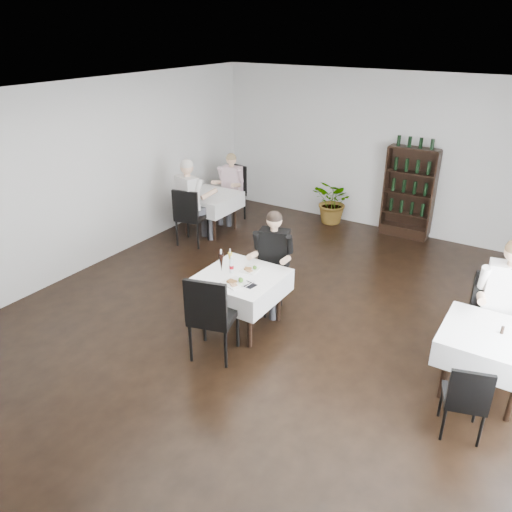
% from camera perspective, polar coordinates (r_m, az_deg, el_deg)
% --- Properties ---
extents(room_shell, '(9.00, 9.00, 9.00)m').
position_cam_1_polar(room_shell, '(6.07, 0.55, 3.27)').
color(room_shell, black).
rests_on(room_shell, ground).
extents(wine_shelf, '(0.90, 0.28, 1.75)m').
position_cam_1_polar(wine_shelf, '(9.85, 17.05, 6.81)').
color(wine_shelf, black).
rests_on(wine_shelf, ground).
extents(main_table, '(1.03, 1.03, 0.77)m').
position_cam_1_polar(main_table, '(6.59, -1.70, -3.32)').
color(main_table, black).
rests_on(main_table, ground).
extents(left_table, '(0.98, 0.98, 0.77)m').
position_cam_1_polar(left_table, '(9.75, -5.28, 6.24)').
color(left_table, black).
rests_on(left_table, ground).
extents(right_table, '(0.98, 0.98, 0.77)m').
position_cam_1_polar(right_table, '(5.99, 25.04, -9.16)').
color(right_table, black).
rests_on(right_table, ground).
extents(potted_tree, '(1.03, 0.97, 0.91)m').
position_cam_1_polar(potted_tree, '(10.31, 8.90, 6.13)').
color(potted_tree, '#286021').
rests_on(potted_tree, ground).
extents(main_chair_far, '(0.49, 0.50, 0.99)m').
position_cam_1_polar(main_chair_far, '(7.09, 1.14, -1.65)').
color(main_chair_far, black).
rests_on(main_chair_far, ground).
extents(main_chair_near, '(0.64, 0.64, 1.13)m').
position_cam_1_polar(main_chair_near, '(5.96, -5.21, -6.48)').
color(main_chair_near, black).
rests_on(main_chair_near, ground).
extents(left_chair_far, '(0.61, 0.62, 1.13)m').
position_cam_1_polar(left_chair_far, '(10.41, -2.71, 7.68)').
color(left_chair_far, black).
rests_on(left_chair_far, ground).
extents(left_chair_near, '(0.59, 0.59, 1.08)m').
position_cam_1_polar(left_chair_near, '(9.16, -7.63, 4.84)').
color(left_chair_near, black).
rests_on(left_chair_near, ground).
extents(right_chair_far, '(0.67, 0.68, 1.15)m').
position_cam_1_polar(right_chair_far, '(6.47, 25.65, -6.27)').
color(right_chair_far, black).
rests_on(right_chair_far, ground).
extents(right_chair_near, '(0.49, 0.49, 0.86)m').
position_cam_1_polar(right_chair_near, '(5.38, 22.87, -14.62)').
color(right_chair_near, black).
rests_on(right_chair_near, ground).
extents(diner_main, '(0.61, 0.65, 1.47)m').
position_cam_1_polar(diner_main, '(6.89, 1.89, 0.17)').
color(diner_main, '#3B3C43').
rests_on(diner_main, ground).
extents(diner_left_far, '(0.56, 0.57, 1.41)m').
position_cam_1_polar(diner_left_far, '(10.19, -2.97, 8.34)').
color(diner_left_far, '#3B3C43').
rests_on(diner_left_far, ground).
extents(diner_left_near, '(0.67, 0.72, 1.60)m').
position_cam_1_polar(diner_left_near, '(9.18, -7.32, 6.96)').
color(diner_left_near, '#3B3C43').
rests_on(diner_left_near, ground).
extents(diner_right_far, '(0.65, 0.68, 1.62)m').
position_cam_1_polar(diner_right_far, '(6.32, 26.63, -4.25)').
color(diner_right_far, '#3B3C43').
rests_on(diner_right_far, ground).
extents(plate_far, '(0.23, 0.23, 0.07)m').
position_cam_1_polar(plate_far, '(6.62, -0.64, -1.56)').
color(plate_far, white).
rests_on(plate_far, main_table).
extents(plate_near, '(0.33, 0.33, 0.08)m').
position_cam_1_polar(plate_near, '(6.29, -2.40, -3.05)').
color(plate_near, white).
rests_on(plate_near, main_table).
extents(pilsner_dark, '(0.07, 0.07, 0.31)m').
position_cam_1_polar(pilsner_dark, '(6.57, -3.99, -0.71)').
color(pilsner_dark, black).
rests_on(pilsner_dark, main_table).
extents(pilsner_lager, '(0.06, 0.06, 0.27)m').
position_cam_1_polar(pilsner_lager, '(6.68, -2.96, -0.42)').
color(pilsner_lager, gold).
rests_on(pilsner_lager, main_table).
extents(coke_bottle, '(0.06, 0.06, 0.24)m').
position_cam_1_polar(coke_bottle, '(6.54, -2.81, -1.15)').
color(coke_bottle, silver).
rests_on(coke_bottle, main_table).
extents(napkin_cutlery, '(0.20, 0.20, 0.02)m').
position_cam_1_polar(napkin_cutlery, '(6.27, -0.86, -3.29)').
color(napkin_cutlery, black).
rests_on(napkin_cutlery, main_table).
extents(pepper_mill, '(0.04, 0.04, 0.09)m').
position_cam_1_polar(pepper_mill, '(5.93, 26.34, -7.59)').
color(pepper_mill, black).
rests_on(pepper_mill, right_table).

